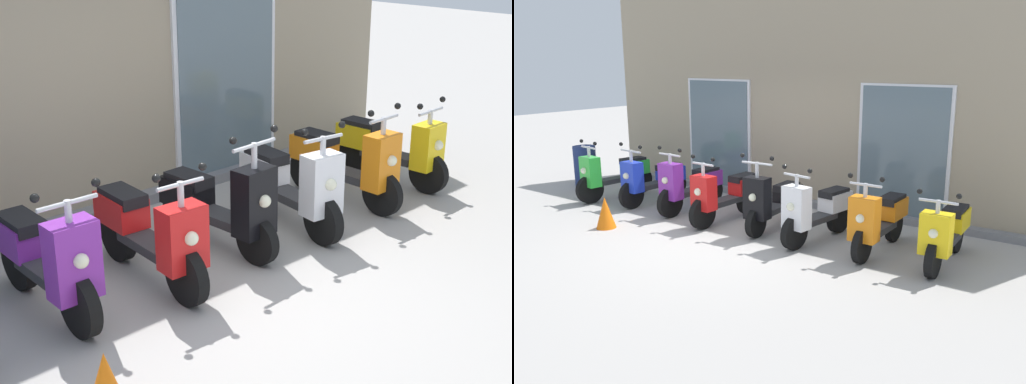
% 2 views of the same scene
% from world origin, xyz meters
% --- Properties ---
extents(ground_plane, '(40.00, 40.00, 0.00)m').
position_xyz_m(ground_plane, '(0.00, 0.00, 0.00)').
color(ground_plane, '#A8A39E').
extents(storefront_facade, '(9.56, 0.50, 3.97)m').
position_xyz_m(storefront_facade, '(0.00, 2.65, 1.92)').
color(storefront_facade, gray).
rests_on(storefront_facade, ground_plane).
extents(scooter_green, '(0.59, 1.67, 1.21)m').
position_xyz_m(scooter_green, '(-3.25, 0.78, 0.48)').
color(scooter_green, black).
rests_on(scooter_green, ground_plane).
extents(scooter_blue, '(0.62, 1.57, 1.21)m').
position_xyz_m(scooter_blue, '(-2.34, 0.94, 0.47)').
color(scooter_blue, black).
rests_on(scooter_blue, ground_plane).
extents(scooter_purple, '(0.56, 1.59, 1.24)m').
position_xyz_m(scooter_purple, '(-1.37, 0.93, 0.48)').
color(scooter_purple, black).
rests_on(scooter_purple, ground_plane).
extents(scooter_red, '(0.51, 1.65, 1.20)m').
position_xyz_m(scooter_red, '(-0.44, 0.80, 0.47)').
color(scooter_red, black).
rests_on(scooter_red, ground_plane).
extents(scooter_black, '(0.60, 1.55, 1.29)m').
position_xyz_m(scooter_black, '(0.46, 0.90, 0.47)').
color(scooter_black, black).
rests_on(scooter_black, ground_plane).
extents(scooter_white, '(0.58, 1.59, 1.22)m').
position_xyz_m(scooter_white, '(1.34, 0.78, 0.48)').
color(scooter_white, black).
rests_on(scooter_white, ground_plane).
extents(scooter_orange, '(0.53, 1.60, 1.21)m').
position_xyz_m(scooter_orange, '(2.30, 0.86, 0.49)').
color(scooter_orange, black).
rests_on(scooter_orange, ground_plane).
extents(scooter_yellow, '(0.55, 1.61, 1.12)m').
position_xyz_m(scooter_yellow, '(3.24, 0.93, 0.45)').
color(scooter_yellow, black).
rests_on(scooter_yellow, ground_plane).
extents(traffic_cone, '(0.32, 0.32, 0.52)m').
position_xyz_m(traffic_cone, '(-1.82, -0.61, 0.26)').
color(traffic_cone, orange).
rests_on(traffic_cone, ground_plane).
extents(trash_bin, '(0.47, 0.47, 0.87)m').
position_xyz_m(trash_bin, '(-4.66, 1.16, 0.43)').
color(trash_bin, navy).
rests_on(trash_bin, ground_plane).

